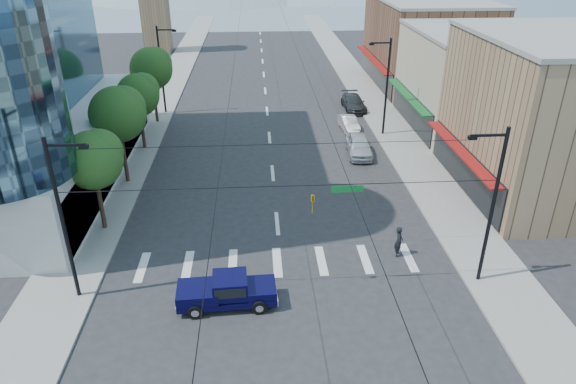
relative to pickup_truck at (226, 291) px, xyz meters
name	(u,v)px	position (x,y,z in m)	size (l,w,h in m)	color
ground	(282,278)	(2.96, 2.14, -0.91)	(160.00, 160.00, 0.00)	#28282B
sidewalk_left	(168,87)	(-9.04, 42.14, -0.83)	(4.00, 120.00, 0.15)	gray
sidewalk_right	(359,84)	(14.96, 42.14, -0.83)	(4.00, 120.00, 0.15)	gray
shop_near	(556,118)	(22.96, 12.14, 4.59)	(12.00, 14.00, 11.00)	#8C6B4C
shop_mid	(476,81)	(22.96, 26.14, 3.59)	(12.00, 14.00, 9.00)	tan
shop_far	(426,44)	(22.96, 42.14, 4.09)	(12.00, 18.00, 10.00)	brown
tree_near	(95,158)	(-8.11, 8.24, 4.09)	(3.65, 3.64, 6.71)	black
tree_midnear	(120,112)	(-8.11, 15.24, 4.69)	(4.09, 4.09, 7.52)	black
tree_midfar	(139,93)	(-8.11, 22.24, 4.09)	(3.65, 3.64, 6.71)	black
tree_far	(153,67)	(-8.11, 29.24, 4.69)	(4.09, 4.09, 7.52)	black
signal_rig	(286,214)	(3.15, 1.14, 3.74)	(21.80, 0.20, 9.00)	black
lamp_pole_nw	(162,67)	(-7.70, 32.14, 4.04)	(2.00, 0.25, 9.00)	black
lamp_pole_ne	(386,84)	(13.63, 24.14, 4.04)	(2.00, 0.25, 9.00)	black
pickup_truck	(226,291)	(0.00, 0.00, 0.00)	(5.22, 2.20, 1.74)	#080632
pedestrian	(399,241)	(9.98, 3.97, 0.06)	(0.70, 0.46, 1.92)	black
parked_car_near	(359,146)	(10.56, 19.49, -0.06)	(1.99, 4.96, 1.69)	silver
parked_car_mid	(349,123)	(10.75, 25.74, -0.24)	(1.40, 4.02, 1.32)	#B8B8B8
parked_car_far	(354,103)	(12.36, 32.11, -0.14)	(2.14, 5.27, 1.53)	#313133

